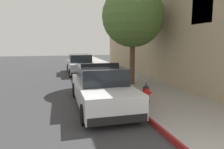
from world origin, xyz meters
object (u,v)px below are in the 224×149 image
(police_cruiser, at_px, (101,87))
(street_tree, at_px, (133,16))
(parked_car_silver_ahead, at_px, (80,64))
(fire_hydrant, at_px, (146,93))

(police_cruiser, distance_m, street_tree, 4.96)
(police_cruiser, xyz_separation_m, parked_car_silver_ahead, (0.14, 8.97, -0.00))
(street_tree, bearing_deg, fire_hydrant, -101.58)
(police_cruiser, bearing_deg, parked_car_silver_ahead, 89.09)
(police_cruiser, bearing_deg, fire_hydrant, -16.88)
(police_cruiser, xyz_separation_m, street_tree, (2.41, 3.00, 3.13))
(police_cruiser, distance_m, parked_car_silver_ahead, 8.97)
(parked_car_silver_ahead, relative_size, street_tree, 0.90)
(parked_car_silver_ahead, xyz_separation_m, fire_hydrant, (1.55, -9.49, -0.22))
(parked_car_silver_ahead, height_order, fire_hydrant, parked_car_silver_ahead)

